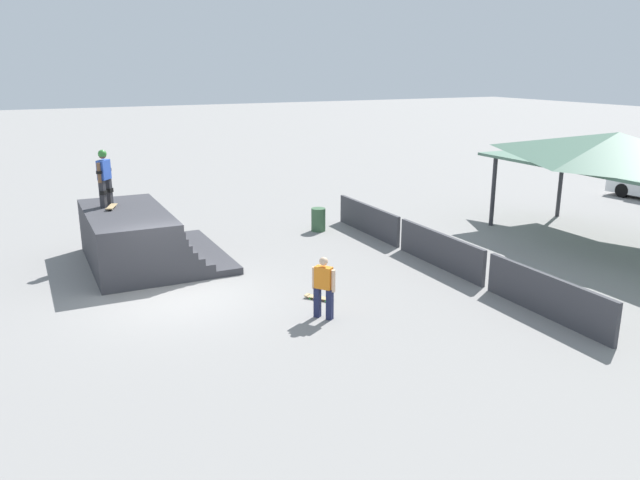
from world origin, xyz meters
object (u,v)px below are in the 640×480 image
object	(u,v)px
skater_on_deck	(104,174)
skateboard_on_deck	(111,207)
bystander_walking	(324,285)
trash_bin	(318,220)
skateboard_on_ground	(318,297)

from	to	relation	value
skater_on_deck	skateboard_on_deck	world-z (taller)	skater_on_deck
skateboard_on_deck	bystander_walking	distance (m)	7.93
skater_on_deck	trash_bin	xyz separation A→B (m)	(-0.16, 7.34, -2.26)
skateboard_on_ground	trash_bin	xyz separation A→B (m)	(-6.27, 3.04, 0.37)
skateboard_on_deck	trash_bin	size ratio (longest dim) A/B	0.99
skateboard_on_deck	trash_bin	bearing A→B (deg)	114.09
skater_on_deck	skateboard_on_ground	xyz separation A→B (m)	(6.11, 4.29, -2.62)
skateboard_on_deck	skateboard_on_ground	xyz separation A→B (m)	(5.72, 4.22, -1.68)
skateboard_on_deck	bystander_walking	xyz separation A→B (m)	(6.89, 3.81, -0.88)
bystander_walking	trash_bin	bearing A→B (deg)	-61.39
skater_on_deck	skateboard_on_deck	distance (m)	1.03
trash_bin	skateboard_on_deck	bearing A→B (deg)	-85.69
bystander_walking	skateboard_on_ground	distance (m)	1.48
bystander_walking	trash_bin	size ratio (longest dim) A/B	1.81
skateboard_on_ground	bystander_walking	bearing A→B (deg)	122.48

